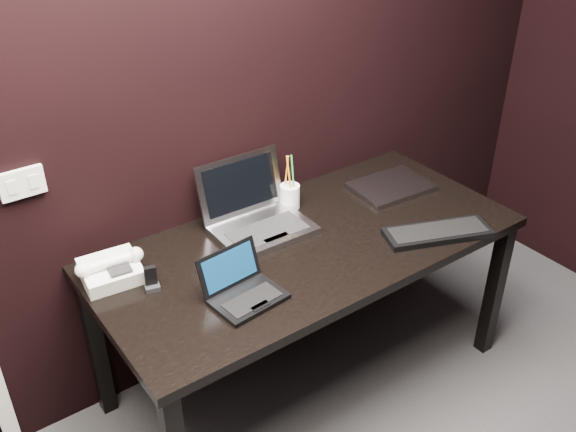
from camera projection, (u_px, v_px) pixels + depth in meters
wall_back at (181, 92)px, 2.37m from camera, size 4.00×0.00×4.00m
wall_switch at (22, 183)px, 2.15m from camera, size 0.15×0.02×0.10m
desk at (308, 257)px, 2.58m from camera, size 1.70×0.80×0.74m
netbook at (243, 290)px, 2.22m from camera, size 0.26×0.24×0.16m
silver_laptop at (257, 217)px, 2.59m from camera, size 0.39×0.35×0.26m
ext_keyboard at (438, 232)px, 2.56m from camera, size 0.45×0.29×0.03m
closed_laptop at (391, 187)px, 2.89m from camera, size 0.36×0.27×0.02m
desk_phone at (111, 270)px, 2.29m from camera, size 0.25×0.20×0.12m
mobile_phone at (151, 281)px, 2.26m from camera, size 0.06×0.05×0.09m
pen_cup at (290, 195)px, 2.73m from camera, size 0.11×0.11×0.25m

